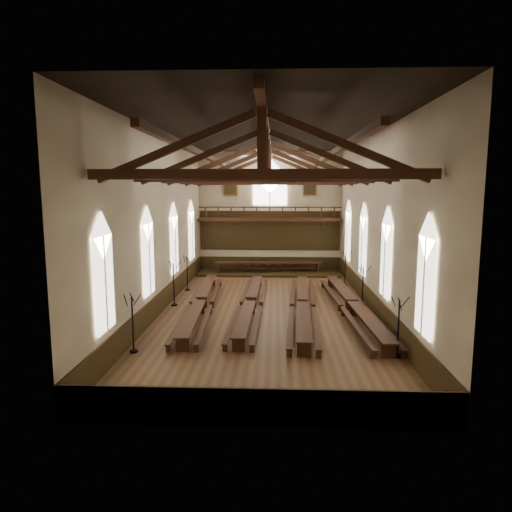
# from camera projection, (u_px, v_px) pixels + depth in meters

# --- Properties ---
(ground) EXTENTS (26.00, 26.00, 0.00)m
(ground) POSITION_uv_depth(u_px,v_px,m) (267.00, 311.00, 26.15)
(ground) COLOR brown
(ground) RESTS_ON ground
(room_walls) EXTENTS (26.00, 26.00, 26.00)m
(room_walls) POSITION_uv_depth(u_px,v_px,m) (267.00, 197.00, 25.22)
(room_walls) COLOR beige
(room_walls) RESTS_ON ground
(wainscot_band) EXTENTS (12.00, 26.00, 1.20)m
(wainscot_band) POSITION_uv_depth(u_px,v_px,m) (267.00, 300.00, 26.07)
(wainscot_band) COLOR #382710
(wainscot_band) RESTS_ON ground
(side_windows) EXTENTS (11.85, 19.80, 4.50)m
(side_windows) POSITION_uv_depth(u_px,v_px,m) (267.00, 246.00, 25.61)
(side_windows) COLOR white
(side_windows) RESTS_ON room_walls
(end_window) EXTENTS (2.80, 0.12, 3.80)m
(end_window) POSITION_uv_depth(u_px,v_px,m) (270.00, 185.00, 37.86)
(end_window) COLOR white
(end_window) RESTS_ON room_walls
(minstrels_gallery) EXTENTS (11.80, 1.24, 3.70)m
(minstrels_gallery) POSITION_uv_depth(u_px,v_px,m) (270.00, 225.00, 38.10)
(minstrels_gallery) COLOR #3D1F13
(minstrels_gallery) RESTS_ON room_walls
(portraits) EXTENTS (7.75, 0.09, 1.45)m
(portraits) POSITION_uv_depth(u_px,v_px,m) (270.00, 187.00, 37.87)
(portraits) COLOR brown
(portraits) RESTS_ON room_walls
(roof_trusses) EXTENTS (11.70, 25.70, 2.80)m
(roof_trusses) POSITION_uv_depth(u_px,v_px,m) (267.00, 165.00, 24.96)
(roof_trusses) COLOR #3D1F13
(roof_trusses) RESTS_ON room_walls
(refectory_row_a) EXTENTS (1.78, 14.20, 0.72)m
(refectory_row_a) POSITION_uv_depth(u_px,v_px,m) (200.00, 302.00, 26.11)
(refectory_row_a) COLOR #3D1F13
(refectory_row_a) RESTS_ON ground
(refectory_row_b) EXTENTS (1.57, 14.01, 0.71)m
(refectory_row_b) POSITION_uv_depth(u_px,v_px,m) (251.00, 302.00, 26.05)
(refectory_row_b) COLOR #3D1F13
(refectory_row_b) RESTS_ON ground
(refectory_row_c) EXTENTS (1.85, 14.36, 0.74)m
(refectory_row_c) POSITION_uv_depth(u_px,v_px,m) (303.00, 304.00, 25.57)
(refectory_row_c) COLOR #3D1F13
(refectory_row_c) RESTS_ON ground
(refectory_row_d) EXTENTS (1.85, 14.49, 0.75)m
(refectory_row_d) POSITION_uv_depth(u_px,v_px,m) (353.00, 304.00, 25.49)
(refectory_row_d) COLOR #3D1F13
(refectory_row_d) RESTS_ON ground
(dais) EXTENTS (11.40, 3.05, 0.20)m
(dais) POSITION_uv_depth(u_px,v_px,m) (268.00, 273.00, 37.41)
(dais) COLOR #382710
(dais) RESTS_ON ground
(high_table) EXTENTS (8.80, 1.66, 0.82)m
(high_table) POSITION_uv_depth(u_px,v_px,m) (268.00, 263.00, 37.30)
(high_table) COLOR #3D1F13
(high_table) RESTS_ON dais
(high_chairs) EXTENTS (5.88, 0.48, 1.00)m
(high_chairs) POSITION_uv_depth(u_px,v_px,m) (268.00, 263.00, 38.15)
(high_chairs) COLOR #3D1F13
(high_chairs) RESTS_ON dais
(candelabrum_left_near) EXTENTS (0.76, 0.77, 2.58)m
(candelabrum_left_near) POSITION_uv_depth(u_px,v_px,m) (133.00, 335.00, 19.36)
(candelabrum_left_near) COLOR black
(candelabrum_left_near) RESTS_ON ground
(candelabrum_left_mid) EXTENTS (0.78, 0.82, 2.71)m
(candelabrum_left_mid) POSITION_uv_depth(u_px,v_px,m) (174.00, 292.00, 27.16)
(candelabrum_left_mid) COLOR black
(candelabrum_left_mid) RESTS_ON ground
(candelabrum_left_far) EXTENTS (0.68, 0.76, 2.47)m
(candelabrum_left_far) POSITION_uv_depth(u_px,v_px,m) (187.00, 280.00, 31.31)
(candelabrum_left_far) COLOR black
(candelabrum_left_far) RESTS_ON ground
(candelabrum_right_near) EXTENTS (0.77, 0.75, 2.58)m
(candelabrum_right_near) POSITION_uv_depth(u_px,v_px,m) (398.00, 339.00, 18.80)
(candelabrum_right_near) COLOR black
(candelabrum_right_near) RESTS_ON ground
(candelabrum_right_mid) EXTENTS (0.78, 0.75, 2.58)m
(candelabrum_right_mid) POSITION_uv_depth(u_px,v_px,m) (362.00, 296.00, 26.45)
(candelabrum_right_mid) COLOR black
(candelabrum_right_mid) RESTS_ON ground
(candelabrum_right_far) EXTENTS (0.70, 0.77, 2.51)m
(candelabrum_right_far) POSITION_uv_depth(u_px,v_px,m) (345.00, 275.00, 33.01)
(candelabrum_right_far) COLOR black
(candelabrum_right_far) RESTS_ON ground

